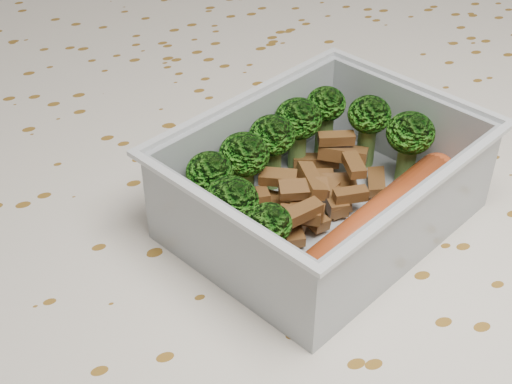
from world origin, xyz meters
name	(u,v)px	position (x,y,z in m)	size (l,w,h in m)	color
dining_table	(242,324)	(0.00, 0.00, 0.67)	(1.40, 0.90, 0.75)	brown
tablecloth	(241,271)	(0.00, 0.00, 0.72)	(1.46, 0.96, 0.19)	silver
lunch_container	(324,193)	(0.05, -0.02, 0.78)	(0.22, 0.20, 0.06)	silver
broccoli_florets	(295,152)	(0.04, 0.01, 0.79)	(0.16, 0.13, 0.05)	#608C3F
meat_pile	(303,197)	(0.04, -0.01, 0.77)	(0.12, 0.09, 0.03)	brown
sausage	(379,220)	(0.07, -0.05, 0.78)	(0.14, 0.08, 0.03)	#B0421B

